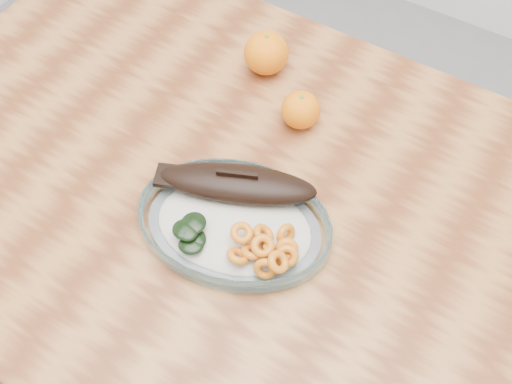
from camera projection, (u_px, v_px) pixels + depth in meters
ground at (245, 367)px, 1.58m from camera, size 3.00×3.00×0.00m
dining_table at (240, 227)px, 1.05m from camera, size 1.20×0.80×0.75m
plated_meal at (234, 220)px, 0.91m from camera, size 0.62×0.62×0.08m
orange_left at (266, 53)px, 1.08m from camera, size 0.08×0.08×0.08m
orange_right at (301, 110)px, 1.02m from camera, size 0.06×0.06×0.06m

